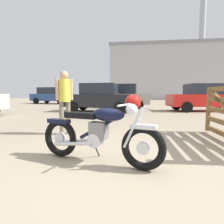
% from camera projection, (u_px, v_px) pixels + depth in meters
% --- Properties ---
extents(ground_plane, '(80.00, 80.00, 0.00)m').
position_uv_depth(ground_plane, '(116.00, 170.00, 2.64)').
color(ground_plane, gray).
extents(vintage_motorcycle, '(2.03, 0.76, 1.07)m').
position_uv_depth(vintage_motorcycle, '(101.00, 131.00, 2.88)').
color(vintage_motorcycle, black).
rests_on(vintage_motorcycle, ground_plane).
extents(bystander, '(0.37, 0.33, 1.66)m').
position_uv_depth(bystander, '(65.00, 96.00, 4.87)').
color(bystander, '#706656').
rests_on(bystander, ground_plane).
extents(blue_hatchback_right, '(4.42, 2.43, 1.67)m').
position_uv_depth(blue_hatchback_right, '(203.00, 98.00, 11.51)').
color(blue_hatchback_right, black).
rests_on(blue_hatchback_right, ground_plane).
extents(dark_sedan_left, '(3.98, 1.99, 1.78)m').
position_uv_depth(dark_sedan_left, '(123.00, 96.00, 14.12)').
color(dark_sedan_left, black).
rests_on(dark_sedan_left, ground_plane).
extents(pale_sedan_back, '(4.27, 2.06, 1.67)m').
position_uv_depth(pale_sedan_back, '(100.00, 98.00, 11.17)').
color(pale_sedan_back, black).
rests_on(pale_sedan_back, ground_plane).
extents(red_hatchback_near, '(4.94, 2.60, 1.74)m').
position_uv_depth(red_hatchback_near, '(54.00, 95.00, 20.08)').
color(red_hatchback_near, black).
rests_on(red_hatchback_near, ground_plane).
extents(industrial_building, '(22.75, 9.51, 21.39)m').
position_uv_depth(industrial_building, '(170.00, 73.00, 36.21)').
color(industrial_building, '#B2B2B7').
rests_on(industrial_building, ground_plane).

